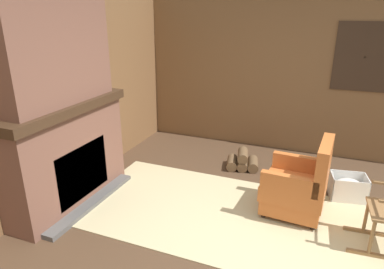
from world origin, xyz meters
name	(u,v)px	position (x,y,z in m)	size (l,w,h in m)	color
ground_plane	(274,250)	(0.00, 0.00, 0.00)	(14.00, 14.00, 0.00)	#4C3523
wood_panel_wall_left	(43,98)	(-2.82, 0.00, 1.33)	(0.06, 6.19, 2.66)	brown
wood_panel_wall_back	(312,74)	(0.02, 2.82, 1.34)	(6.19, 0.09, 2.66)	brown
fireplace_hearth	(68,155)	(-2.56, 0.00, 0.65)	(0.66, 1.82, 1.30)	brown
chimney_breast	(52,43)	(-2.57, 0.00, 1.97)	(0.39, 1.51, 1.35)	brown
area_rug	(233,216)	(-0.56, 0.43, 0.01)	(3.76, 1.82, 0.01)	#C6B789
armchair	(298,187)	(0.13, 0.79, 0.35)	(0.74, 0.73, 0.95)	#C6662D
firewood_stack	(243,161)	(-0.78, 1.76, 0.11)	(0.55, 0.46, 0.29)	brown
laundry_basket	(348,187)	(0.70, 1.38, 0.16)	(0.48, 0.39, 0.32)	white
oil_lamp_vase	(22,106)	(-2.61, -0.49, 1.38)	(0.09, 0.09, 0.23)	#47708E
storage_case	(92,86)	(-2.61, 0.65, 1.36)	(0.16, 0.22, 0.13)	brown
decorative_plate_on_mantel	(51,94)	(-2.63, -0.05, 1.41)	(0.06, 0.24, 0.24)	gold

